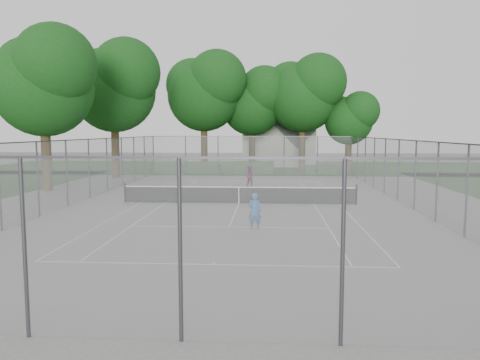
# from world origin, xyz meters

# --- Properties ---
(ground) EXTENTS (120.00, 120.00, 0.00)m
(ground) POSITION_xyz_m (0.00, 0.00, 0.00)
(ground) COLOR slate
(ground) RESTS_ON ground
(grass_far) EXTENTS (60.00, 20.00, 0.00)m
(grass_far) POSITION_xyz_m (0.00, 26.00, 0.00)
(grass_far) COLOR #1A3E11
(grass_far) RESTS_ON ground
(court_markings) EXTENTS (11.03, 23.83, 0.01)m
(court_markings) POSITION_xyz_m (0.00, 0.00, 0.01)
(court_markings) COLOR silver
(court_markings) RESTS_ON ground
(tennis_net) EXTENTS (12.87, 0.10, 1.10)m
(tennis_net) POSITION_xyz_m (0.00, 0.00, 0.51)
(tennis_net) COLOR black
(tennis_net) RESTS_ON ground
(perimeter_fence) EXTENTS (18.08, 34.08, 3.52)m
(perimeter_fence) POSITION_xyz_m (0.00, 0.00, 1.81)
(perimeter_fence) COLOR #38383D
(perimeter_fence) RESTS_ON ground
(tree_far_left) EXTENTS (8.17, 7.46, 11.74)m
(tree_far_left) POSITION_xyz_m (-4.70, 20.73, 8.07)
(tree_far_left) COLOR #3A2915
(tree_far_left) RESTS_ON ground
(tree_far_midleft) EXTENTS (7.30, 6.66, 10.49)m
(tree_far_midleft) POSITION_xyz_m (-0.04, 22.86, 7.21)
(tree_far_midleft) COLOR #3A2915
(tree_far_midleft) RESTS_ON ground
(tree_far_midright) EXTENTS (8.00, 7.31, 11.51)m
(tree_far_midright) POSITION_xyz_m (5.06, 22.01, 7.91)
(tree_far_midright) COLOR #3A2915
(tree_far_midright) RESTS_ON ground
(tree_far_right) EXTENTS (5.45, 4.98, 7.83)m
(tree_far_right) POSITION_xyz_m (9.56, 21.59, 5.38)
(tree_far_right) COLOR #3A2915
(tree_far_right) RESTS_ON ground
(tree_side_back) EXTENTS (8.04, 7.34, 11.55)m
(tree_side_back) POSITION_xyz_m (-11.33, 13.60, 7.94)
(tree_side_back) COLOR #3A2915
(tree_side_back) RESTS_ON ground
(tree_side_front) EXTENTS (7.50, 6.84, 10.78)m
(tree_side_front) POSITION_xyz_m (-13.13, 4.85, 7.41)
(tree_side_front) COLOR #3A2915
(tree_side_front) RESTS_ON ground
(hedge_left) EXTENTS (3.67, 1.10, 0.92)m
(hedge_left) POSITION_xyz_m (-4.77, 18.57, 0.46)
(hedge_left) COLOR #194917
(hedge_left) RESTS_ON ground
(hedge_mid) EXTENTS (3.67, 1.05, 1.15)m
(hedge_mid) POSITION_xyz_m (0.27, 18.10, 0.58)
(hedge_mid) COLOR #194917
(hedge_mid) RESTS_ON ground
(hedge_right) EXTENTS (2.79, 1.02, 0.84)m
(hedge_right) POSITION_xyz_m (6.36, 17.98, 0.42)
(hedge_right) COLOR #194917
(hedge_right) RESTS_ON ground
(house) EXTENTS (8.04, 6.23, 10.01)m
(house) POSITION_xyz_m (2.73, 28.89, 4.03)
(house) COLOR beige
(house) RESTS_ON ground
(girl_player) EXTENTS (0.58, 0.42, 1.49)m
(girl_player) POSITION_xyz_m (1.07, -6.69, 0.75)
(girl_player) COLOR #3066B5
(girl_player) RESTS_ON ground
(woman_player) EXTENTS (0.89, 0.80, 1.52)m
(woman_player) POSITION_xyz_m (0.30, 7.73, 0.76)
(woman_player) COLOR #622050
(woman_player) RESTS_ON ground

